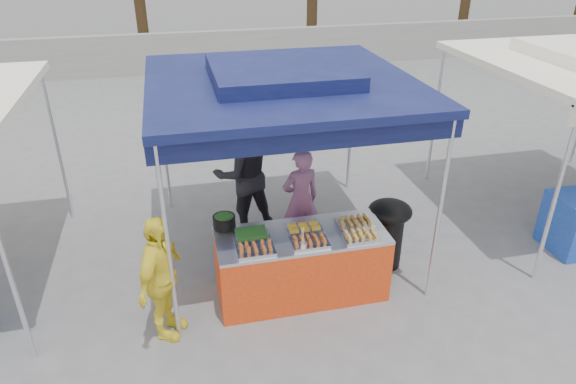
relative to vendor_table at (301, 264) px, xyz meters
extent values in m
plane|color=slate|center=(0.00, 0.10, -0.43)|extent=(80.00, 80.00, 0.00)
cube|color=gray|center=(0.00, 11.10, 0.17)|extent=(40.00, 0.25, 1.20)
cylinder|color=silver|center=(-1.50, -0.40, 0.72)|extent=(0.05, 0.05, 2.30)
cylinder|color=silver|center=(1.50, -0.40, 0.72)|extent=(0.05, 0.05, 2.30)
cylinder|color=silver|center=(-1.50, 2.60, 0.72)|extent=(0.05, 0.05, 2.30)
cylinder|color=silver|center=(1.50, 2.60, 0.72)|extent=(0.05, 0.05, 2.30)
cube|color=#12184A|center=(0.00, 1.10, 1.92)|extent=(3.20, 3.20, 0.10)
cube|color=#12184A|center=(0.00, 1.10, 2.05)|extent=(1.65, 1.65, 0.18)
cube|color=#12184A|center=(0.00, -0.40, 1.77)|extent=(3.20, 0.04, 0.25)
cylinder|color=silver|center=(-3.00, -0.40, 0.72)|extent=(0.05, 0.05, 2.30)
cylinder|color=silver|center=(-3.00, 2.60, 0.72)|extent=(0.05, 0.05, 2.30)
cylinder|color=silver|center=(3.00, -0.40, 0.72)|extent=(0.05, 0.05, 2.30)
cylinder|color=silver|center=(3.00, 2.60, 0.72)|extent=(0.05, 0.05, 2.30)
cube|color=red|center=(0.00, 0.00, -0.02)|extent=(2.00, 0.80, 0.81)
cube|color=silver|center=(0.00, 0.00, 0.40)|extent=(2.00, 0.80, 0.04)
cube|color=white|center=(-0.59, -0.24, 0.45)|extent=(0.42, 0.30, 0.05)
cube|color=brown|center=(-0.59, -0.24, 0.49)|extent=(0.35, 0.25, 0.02)
cube|color=white|center=(0.03, -0.23, 0.45)|extent=(0.42, 0.30, 0.05)
cube|color=brown|center=(0.03, -0.23, 0.49)|extent=(0.35, 0.25, 0.02)
cube|color=white|center=(0.64, -0.24, 0.45)|extent=(0.42, 0.30, 0.05)
cube|color=gold|center=(0.64, -0.24, 0.49)|extent=(0.35, 0.25, 0.02)
cube|color=white|center=(-0.58, 0.07, 0.45)|extent=(0.42, 0.30, 0.05)
cube|color=#286422|center=(-0.58, 0.07, 0.49)|extent=(0.35, 0.25, 0.02)
cube|color=white|center=(0.04, 0.07, 0.45)|extent=(0.42, 0.30, 0.05)
cube|color=yellow|center=(0.04, 0.07, 0.49)|extent=(0.35, 0.25, 0.02)
cube|color=white|center=(0.67, 0.06, 0.45)|extent=(0.42, 0.30, 0.05)
cube|color=gold|center=(0.67, 0.06, 0.49)|extent=(0.35, 0.25, 0.02)
cylinder|color=black|center=(-0.86, 0.36, 0.50)|extent=(0.27, 0.27, 0.16)
cylinder|color=silver|center=(-0.07, -0.31, 0.47)|extent=(0.08, 0.08, 0.10)
cylinder|color=black|center=(1.25, 0.33, -0.05)|extent=(0.39, 0.39, 0.76)
ellipsoid|color=black|center=(1.25, 0.33, 0.40)|extent=(0.56, 0.56, 0.25)
cube|color=#1633BA|center=(-0.54, 0.75, -0.28)|extent=(0.49, 0.34, 0.29)
cube|color=#1633BA|center=(0.21, 0.56, -0.29)|extent=(0.46, 0.32, 0.28)
cube|color=#1633BA|center=(0.21, 0.56, -0.02)|extent=(0.43, 0.30, 0.26)
imported|color=#9D648D|center=(0.25, 1.03, 0.31)|extent=(0.59, 0.44, 1.47)
imported|color=#222228|center=(-0.43, 1.68, 0.47)|extent=(0.98, 0.82, 1.80)
imported|color=yellow|center=(-1.62, -0.34, 0.31)|extent=(0.70, 0.94, 1.48)
camera|label=1|loc=(-1.31, -4.89, 3.63)|focal=32.00mm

